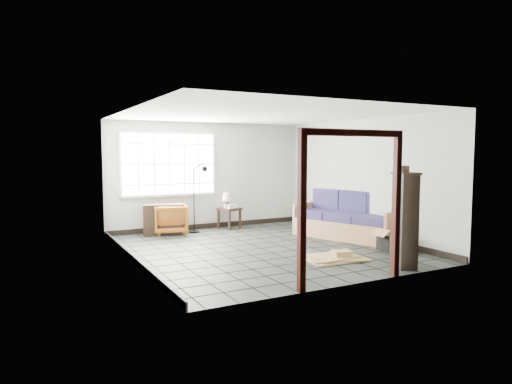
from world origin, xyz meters
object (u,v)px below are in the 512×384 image
armchair (171,218)px  tall_shelf (405,219)px  futon_sofa (348,221)px  side_table (229,212)px

armchair → tall_shelf: (2.42, -4.80, 0.42)m
futon_sofa → armchair: bearing=125.2°
armchair → side_table: size_ratio=1.24×
armchair → tall_shelf: 5.39m
side_table → tall_shelf: tall_shelf is taller
tall_shelf → futon_sofa: bearing=89.4°
side_table → tall_shelf: 4.90m
futon_sofa → tall_shelf: tall_shelf is taller
armchair → side_table: armchair is taller
futon_sofa → armchair: (-3.30, 2.33, 0.00)m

